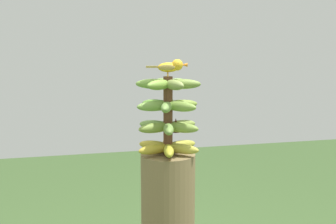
# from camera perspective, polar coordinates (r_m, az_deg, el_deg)

# --- Properties ---
(banana_bunch) EXTENTS (0.28, 0.28, 0.33)m
(banana_bunch) POSITION_cam_1_polar(r_m,az_deg,el_deg) (1.61, 0.01, -0.59)
(banana_bunch) COLOR brown
(banana_bunch) RESTS_ON banana_tree
(perched_bird) EXTENTS (0.06, 0.17, 0.07)m
(perched_bird) POSITION_cam_1_polar(r_m,az_deg,el_deg) (1.59, 0.44, 6.72)
(perched_bird) COLOR #C68933
(perched_bird) RESTS_ON banana_bunch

